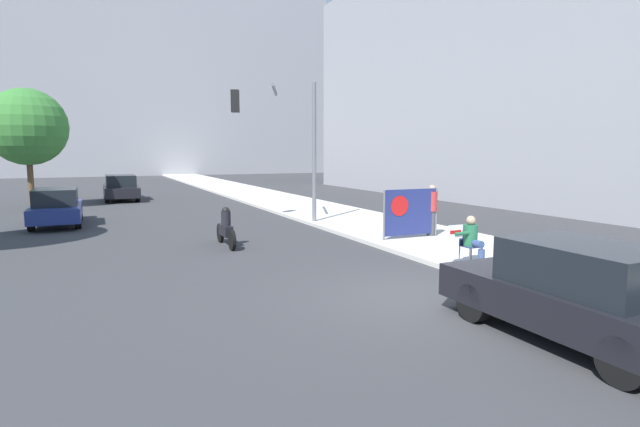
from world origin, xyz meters
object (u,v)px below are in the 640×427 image
pedestrian_behind (432,210)px  parked_car_curbside (579,293)px  protest_banner (410,212)px  motorcycle_on_road (226,229)px  seated_protester (472,239)px  car_on_road_nearest (56,207)px  car_on_road_midblock (121,188)px  traffic_light_pole (284,128)px  street_tree_midblock (27,127)px

pedestrian_behind → parked_car_curbside: pedestrian_behind is taller
protest_banner → motorcycle_on_road: size_ratio=0.98×
seated_protester → pedestrian_behind: 4.13m
seated_protester → parked_car_curbside: parked_car_curbside is taller
pedestrian_behind → motorcycle_on_road: (-6.38, 1.55, -0.44)m
protest_banner → motorcycle_on_road: 5.74m
pedestrian_behind → parked_car_curbside: 8.87m
pedestrian_behind → motorcycle_on_road: bearing=158.1°
pedestrian_behind → protest_banner: 0.91m
car_on_road_nearest → protest_banner: bearing=-39.6°
protest_banner → car_on_road_midblock: 20.11m
traffic_light_pole → parked_car_curbside: (-0.29, -13.32, -3.02)m
pedestrian_behind → motorcycle_on_road: size_ratio=0.80×
parked_car_curbside → motorcycle_on_road: size_ratio=2.03×
motorcycle_on_road → street_tree_midblock: size_ratio=0.35×
seated_protester → traffic_light_pole: 9.56m
pedestrian_behind → parked_car_curbside: (-3.47, -8.16, -0.22)m
pedestrian_behind → parked_car_curbside: size_ratio=0.39×
car_on_road_nearest → motorcycle_on_road: size_ratio=2.07×
protest_banner → car_on_road_nearest: 13.50m
parked_car_curbside → pedestrian_behind: bearing=67.0°
motorcycle_on_road → parked_car_curbside: bearing=-73.3°
seated_protester → street_tree_midblock: size_ratio=0.20×
pedestrian_behind → protest_banner: bearing=178.6°
parked_car_curbside → car_on_road_nearest: bearing=115.2°
car_on_road_nearest → traffic_light_pole: bearing=-22.4°
traffic_light_pole → car_on_road_midblock: 14.69m
seated_protester → pedestrian_behind: size_ratio=0.70×
protest_banner → car_on_road_midblock: protest_banner is taller
parked_car_curbside → street_tree_midblock: 25.69m
car_on_road_midblock → street_tree_midblock: 6.18m
parked_car_curbside → motorcycle_on_road: 10.14m
car_on_road_midblock → motorcycle_on_road: bearing=-82.8°
protest_banner → parked_car_curbside: (-2.57, -8.05, -0.20)m
seated_protester → car_on_road_nearest: car_on_road_nearest is taller
pedestrian_behind → protest_banner: size_ratio=0.82×
car_on_road_nearest → street_tree_midblock: (-1.51, 7.04, 3.33)m
seated_protester → car_on_road_nearest: 15.62m
parked_car_curbside → protest_banner: bearing=72.3°
seated_protester → car_on_road_midblock: (-6.87, 22.29, 0.01)m
seated_protester → motorcycle_on_road: bearing=126.6°
seated_protester → traffic_light_pole: (-1.54, 8.93, 3.02)m
protest_banner → motorcycle_on_road: protest_banner is taller
pedestrian_behind → street_tree_midblock: street_tree_midblock is taller
seated_protester → car_on_road_midblock: bearing=102.1°
protest_banner → car_on_road_nearest: protest_banner is taller
seated_protester → street_tree_midblock: bearing=115.0°
traffic_light_pole → pedestrian_behind: bearing=-58.3°
parked_car_curbside → car_on_road_midblock: size_ratio=0.88×
seated_protester → parked_car_curbside: size_ratio=0.28×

